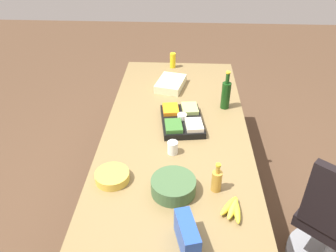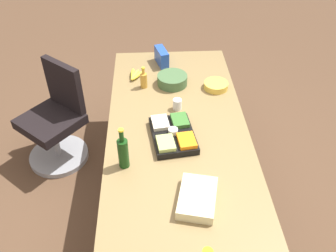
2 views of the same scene
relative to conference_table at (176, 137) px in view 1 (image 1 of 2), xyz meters
name	(u,v)px [view 1 (image 1 of 2)]	position (x,y,z in m)	size (l,w,h in m)	color
ground_plane	(175,200)	(0.00, 0.00, -0.68)	(10.00, 10.00, 0.00)	#513927
conference_table	(176,137)	(0.00, 0.00, 0.00)	(2.43, 1.06, 0.75)	olive
salad_bowl	(173,186)	(0.63, 0.01, 0.11)	(0.26, 0.26, 0.09)	#3F5F38
chip_bowl	(112,176)	(0.55, -0.37, 0.09)	(0.21, 0.21, 0.05)	gold
mustard_bottle	(173,60)	(-1.11, -0.07, 0.14)	(0.06, 0.06, 0.15)	yellow
dressing_bottle	(217,180)	(0.60, 0.26, 0.14)	(0.07, 0.07, 0.20)	gold
sheet_cake	(171,84)	(-0.68, -0.07, 0.10)	(0.32, 0.22, 0.07)	beige
wine_bottle	(226,94)	(-0.34, 0.39, 0.19)	(0.08, 0.08, 0.32)	#143C12
veggie_tray	(182,120)	(-0.08, 0.04, 0.10)	(0.46, 0.35, 0.09)	black
chip_bag_blue	(187,235)	(0.99, 0.09, 0.14)	(0.22, 0.08, 0.15)	#2249AB
paper_cup	(173,148)	(0.27, -0.01, 0.11)	(0.07, 0.07, 0.09)	white
banana_bunch	(233,208)	(0.77, 0.34, 0.09)	(0.20, 0.13, 0.04)	gold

